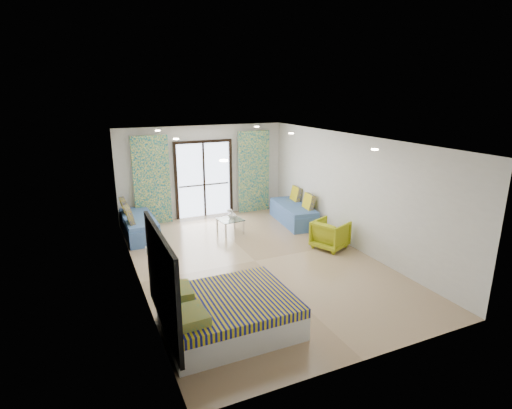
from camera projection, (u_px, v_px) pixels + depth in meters
name	position (u px, v px, depth m)	size (l,w,h in m)	color
floor	(255.00, 261.00, 8.90)	(5.00, 7.50, 0.01)	#917557
ceiling	(255.00, 139.00, 8.16)	(5.00, 7.50, 0.01)	silver
wall_back	(203.00, 172.00, 11.82)	(5.00, 0.01, 2.70)	silver
wall_front	(371.00, 273.00, 5.24)	(5.00, 0.01, 2.70)	silver
wall_left	(135.00, 217.00, 7.55)	(0.01, 7.50, 2.70)	silver
wall_right	(351.00, 191.00, 9.52)	(0.01, 7.50, 2.70)	silver
balcony_door	(204.00, 175.00, 11.82)	(1.76, 0.08, 2.28)	black
balcony_rail	(204.00, 185.00, 11.91)	(1.52, 0.03, 0.04)	#595451
curtain_left	(152.00, 181.00, 11.08)	(1.00, 0.10, 2.50)	silver
curtain_right	(254.00, 172.00, 12.30)	(1.00, 0.10, 2.50)	silver
downlight_a	(224.00, 160.00, 5.86)	(0.12, 0.12, 0.02)	#FFE0B2
downlight_b	(375.00, 149.00, 6.97)	(0.12, 0.12, 0.02)	#FFE0B2
downlight_c	(176.00, 139.00, 8.49)	(0.12, 0.12, 0.02)	#FFE0B2
downlight_d	(291.00, 133.00, 9.60)	(0.12, 0.12, 0.02)	#FFE0B2
downlight_e	(158.00, 131.00, 10.25)	(0.12, 0.12, 0.02)	#FFE0B2
downlight_f	(257.00, 127.00, 11.35)	(0.12, 0.12, 0.02)	#FFE0B2
headboard	(162.00, 281.00, 5.68)	(0.06, 2.10, 1.50)	black
switch_plate	(146.00, 250.00, 6.78)	(0.02, 0.10, 0.10)	silver
bed	(227.00, 313.00, 6.28)	(2.00, 1.64, 0.69)	silver
daybed_left	(138.00, 225.00, 10.36)	(0.77, 1.92, 0.94)	#40619A
daybed_right	(294.00, 213.00, 11.42)	(0.96, 1.99, 0.94)	#40619A
coffee_table	(230.00, 221.00, 10.54)	(0.66, 0.66, 0.69)	silver
vase	(232.00, 215.00, 10.56)	(0.21, 0.22, 0.21)	white
armchair	(330.00, 233.00, 9.55)	(0.73, 0.69, 0.75)	#A3AA15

